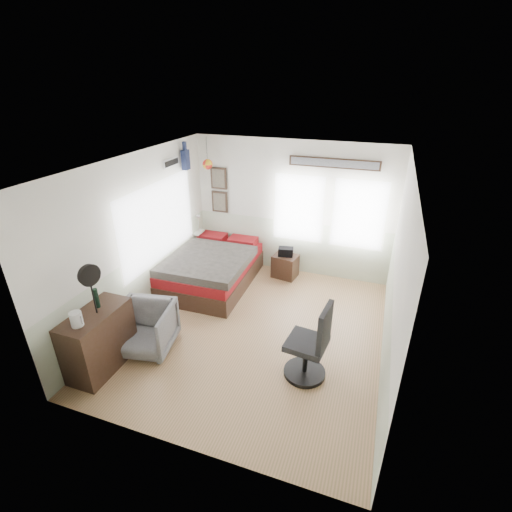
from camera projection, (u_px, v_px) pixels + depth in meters
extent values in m
cube|color=#967548|center=(254.00, 330.00, 6.05)|extent=(4.00, 4.50, 0.01)
cube|color=silver|center=(292.00, 209.00, 7.36)|extent=(4.00, 0.02, 2.70)
cube|color=silver|center=(174.00, 353.00, 3.54)|extent=(4.00, 0.02, 2.70)
cube|color=silver|center=(138.00, 238.00, 6.05)|extent=(0.02, 4.50, 2.70)
cube|color=silver|center=(397.00, 278.00, 4.85)|extent=(0.02, 4.50, 2.70)
cube|color=white|center=(253.00, 164.00, 4.86)|extent=(4.00, 4.50, 0.02)
cube|color=beige|center=(290.00, 246.00, 7.70)|extent=(4.00, 0.01, 1.10)
cube|color=beige|center=(145.00, 281.00, 6.40)|extent=(0.01, 4.50, 1.10)
cube|color=beige|center=(387.00, 328.00, 5.21)|extent=(0.01, 4.50, 1.10)
cube|color=silver|center=(158.00, 221.00, 6.46)|extent=(0.03, 2.20, 1.35)
cube|color=silver|center=(299.00, 208.00, 7.26)|extent=(0.95, 0.03, 1.30)
cube|color=silver|center=(359.00, 215.00, 6.91)|extent=(0.95, 0.03, 1.30)
cube|color=#382216|center=(220.00, 202.00, 7.79)|extent=(0.35, 0.03, 0.45)
cube|color=#382216|center=(219.00, 178.00, 7.57)|extent=(0.35, 0.03, 0.45)
cube|color=#7F7259|center=(219.00, 202.00, 7.78)|extent=(0.27, 0.01, 0.37)
cube|color=#7F7259|center=(218.00, 178.00, 7.56)|extent=(0.27, 0.01, 0.37)
cube|color=#382216|center=(334.00, 163.00, 6.68)|extent=(1.65, 0.03, 0.18)
cube|color=gray|center=(334.00, 163.00, 6.67)|extent=(1.58, 0.01, 0.13)
cube|color=white|center=(171.00, 163.00, 6.57)|extent=(0.02, 0.48, 0.14)
sphere|color=red|center=(208.00, 164.00, 7.23)|extent=(0.20, 0.20, 0.20)
cube|color=#341F12|center=(212.00, 275.00, 7.36)|extent=(1.53, 2.15, 0.34)
cube|color=#A21714|center=(211.00, 263.00, 7.24)|extent=(1.48, 2.11, 0.19)
cube|color=#544E46|center=(206.00, 261.00, 6.97)|extent=(1.57, 1.60, 0.15)
cube|color=#A21714|center=(213.00, 237.00, 7.99)|extent=(0.59, 0.37, 0.15)
cube|color=#A21714|center=(244.00, 241.00, 7.78)|extent=(0.59, 0.37, 0.15)
cube|color=#341F12|center=(99.00, 340.00, 5.12)|extent=(0.48, 1.00, 0.90)
imported|color=gray|center=(145.00, 328.00, 5.49)|extent=(0.92, 0.94, 0.74)
cube|color=#341F12|center=(285.00, 266.00, 7.57)|extent=(0.53, 0.45, 0.47)
cylinder|color=black|center=(304.00, 372.00, 5.15)|extent=(0.58, 0.58, 0.06)
cylinder|color=black|center=(305.00, 358.00, 5.04)|extent=(0.07, 0.07, 0.44)
cube|color=#27282A|center=(307.00, 343.00, 4.93)|extent=(0.57, 0.57, 0.09)
cube|color=#27282A|center=(325.00, 327.00, 4.70)|extent=(0.12, 0.47, 0.58)
cylinder|color=silver|center=(76.00, 319.00, 4.63)|extent=(0.15, 0.15, 0.20)
cube|color=silver|center=(82.00, 320.00, 4.60)|extent=(0.02, 0.02, 0.12)
cylinder|color=black|center=(96.00, 298.00, 4.99)|extent=(0.07, 0.07, 0.28)
cylinder|color=black|center=(93.00, 295.00, 4.81)|extent=(0.02, 0.02, 0.55)
cylinder|color=black|center=(88.00, 275.00, 4.68)|extent=(0.12, 0.28, 0.28)
cylinder|color=black|center=(91.00, 275.00, 4.67)|extent=(0.09, 0.29, 0.30)
cube|color=black|center=(286.00, 252.00, 7.43)|extent=(0.32, 0.24, 0.17)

